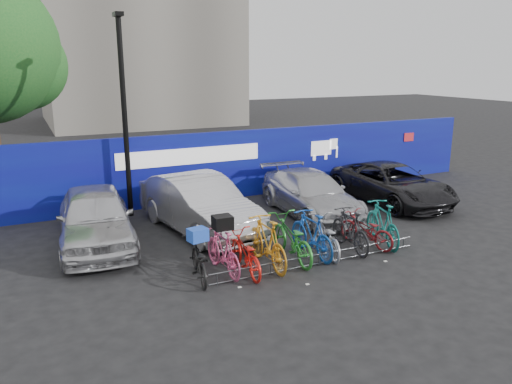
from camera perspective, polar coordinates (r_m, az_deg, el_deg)
ground at (r=12.63m, az=5.70°, el=-7.36°), size 100.00×100.00×0.00m
hoarding at (r=17.47m, az=-4.39°, el=2.98°), size 22.00×0.18×2.40m
lamppost at (r=15.72m, az=-14.82°, el=8.88°), size 0.25×0.50×6.11m
bike_rack at (r=12.09m, az=7.20°, el=-7.59°), size 5.60×0.03×0.30m
car_0 at (r=13.71m, az=-17.89°, el=-2.78°), size 2.27×4.74×1.56m
car_1 at (r=14.25m, az=-6.49°, el=-1.43°), size 2.45×5.04×1.59m
car_2 at (r=15.89m, az=6.28°, el=-0.21°), size 2.13×4.73×1.34m
car_3 at (r=17.76m, az=15.27°, el=0.93°), size 2.26×4.84×1.34m
bike_0 at (r=11.24m, az=-6.59°, el=-7.74°), size 0.88×1.80×0.90m
bike_1 at (r=11.48m, az=-3.79°, el=-6.75°), size 0.59×1.79×1.06m
bike_2 at (r=11.48m, az=-1.28°, el=-7.02°), size 0.73×1.84×0.95m
bike_3 at (r=11.78m, az=1.28°, el=-5.77°), size 0.61×2.03×1.21m
bike_4 at (r=12.22m, az=4.05°, el=-5.32°), size 0.83×2.13×1.10m
bike_5 at (r=12.49m, az=6.37°, el=-4.81°), size 0.57×1.92×1.15m
bike_6 at (r=12.67m, az=8.03°, el=-5.05°), size 1.03×1.91×0.95m
bike_7 at (r=13.02m, az=10.71°, el=-4.28°), size 0.70×1.88×1.11m
bike_8 at (r=13.42m, az=12.45°, el=-4.25°), size 1.01×1.82×0.90m
bike_9 at (r=13.63m, az=14.28°, el=-3.48°), size 1.00×2.02×1.17m
cargo_crate at (r=11.03m, az=-6.68°, el=-4.87°), size 0.46×0.38×0.29m
cargo_topcase at (r=11.25m, az=-3.85°, el=-3.48°), size 0.43×0.39×0.31m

